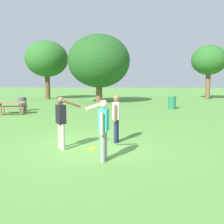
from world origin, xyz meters
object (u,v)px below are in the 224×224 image
at_px(frisbee, 92,149).
at_px(tree_broad_center, 99,61).
at_px(trash_can_beside_table, 22,104).
at_px(trash_can_further_along, 172,102).
at_px(tree_far_right, 209,60).
at_px(tree_tall_left, 47,59).
at_px(person_bystander, 61,119).
at_px(person_thrower, 116,115).
at_px(person_catcher, 103,126).
at_px(picnic_table_near, 12,105).

relative_size(frisbee, tree_broad_center, 0.04).
relative_size(trash_can_beside_table, tree_broad_center, 0.15).
height_order(trash_can_further_along, tree_broad_center, tree_broad_center).
height_order(frisbee, tree_far_right, tree_far_right).
xyz_separation_m(tree_tall_left, tree_far_right, (17.67, 0.34, -0.15)).
height_order(tree_tall_left, tree_far_right, tree_tall_left).
relative_size(person_bystander, tree_tall_left, 0.26).
distance_m(person_thrower, tree_broad_center, 15.74).
xyz_separation_m(trash_can_further_along, tree_broad_center, (-5.77, 5.15, 3.36)).
bearing_deg(person_catcher, tree_tall_left, 108.91).
relative_size(frisbee, tree_far_right, 0.04).
bearing_deg(frisbee, person_bystander, -178.09).
bearing_deg(person_bystander, tree_broad_center, 90.05).
relative_size(person_catcher, tree_far_right, 0.28).
bearing_deg(tree_far_right, tree_broad_center, -159.21).
bearing_deg(trash_can_further_along, frisbee, -113.39).
bearing_deg(tree_broad_center, person_thrower, -83.64).
relative_size(frisbee, tree_tall_left, 0.04).
bearing_deg(trash_can_beside_table, tree_broad_center, 54.34).
bearing_deg(tree_far_right, trash_can_beside_table, -145.95).
bearing_deg(trash_can_beside_table, frisbee, -58.91).
bearing_deg(person_catcher, picnic_table_near, 124.37).
height_order(person_catcher, tree_tall_left, tree_tall_left).
bearing_deg(tree_broad_center, frisbee, -86.63).
height_order(trash_can_beside_table, tree_far_right, tree_far_right).
relative_size(person_thrower, tree_tall_left, 0.26).
relative_size(person_thrower, trash_can_beside_table, 1.71).
height_order(frisbee, trash_can_beside_table, trash_can_beside_table).
bearing_deg(person_catcher, tree_broad_center, 94.51).
bearing_deg(frisbee, person_thrower, 50.11).
distance_m(person_thrower, tree_tall_left, 21.22).
xyz_separation_m(person_bystander, tree_far_right, (11.65, 20.74, 3.26)).
relative_size(person_thrower, tree_broad_center, 0.26).
relative_size(person_thrower, frisbee, 6.54).
distance_m(picnic_table_near, tree_tall_left, 12.94).
bearing_deg(person_bystander, person_thrower, 28.84).
height_order(person_catcher, trash_can_beside_table, person_catcher).
bearing_deg(tree_tall_left, tree_far_right, 1.11).
bearing_deg(person_bystander, frisbee, 1.91).
relative_size(person_catcher, trash_can_further_along, 1.71).
relative_size(person_thrower, picnic_table_near, 0.87).
bearing_deg(picnic_table_near, person_catcher, -55.63).
relative_size(person_bystander, tree_broad_center, 0.26).
bearing_deg(person_bystander, picnic_table_near, 121.39).
height_order(person_catcher, tree_broad_center, tree_broad_center).
xyz_separation_m(person_bystander, tree_broad_center, (-0.01, 16.31, 2.88)).
bearing_deg(picnic_table_near, frisbee, -53.87).
xyz_separation_m(frisbee, tree_tall_left, (-6.96, 20.37, 4.36)).
relative_size(person_catcher, picnic_table_near, 0.87).
xyz_separation_m(person_thrower, trash_can_beside_table, (-6.53, 8.67, -0.46)).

